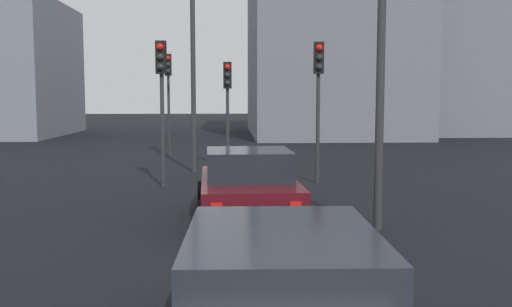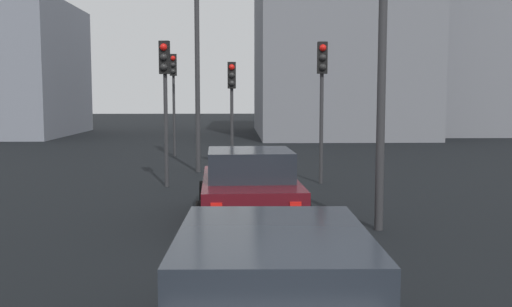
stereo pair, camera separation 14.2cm
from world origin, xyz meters
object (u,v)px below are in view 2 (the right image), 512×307
Objects in this scene: car_maroon_lead at (249,186)px; traffic_light_near_right at (322,82)px; street_lamp_far at (197,39)px; traffic_light_far_right at (173,83)px; traffic_light_near_left at (232,92)px; traffic_light_far_left at (165,83)px.

traffic_light_near_right is at bearing -25.86° from car_maroon_lead.
traffic_light_near_right is at bearing -126.53° from street_lamp_far.
traffic_light_far_right reaches higher than traffic_light_near_right.
car_maroon_lead is 1.12× the size of traffic_light_near_left.
traffic_light_near_left is 0.91× the size of traffic_light_near_right.
traffic_light_near_left is at bearing 25.58° from traffic_light_far_right.
car_maroon_lead is 8.72m from street_lamp_far.
traffic_light_near_right reaches higher than traffic_light_near_left.
traffic_light_near_left is 2.16m from street_lamp_far.
traffic_light_far_right is (12.92, 2.88, 2.36)m from car_maroon_lead.
traffic_light_near_right is at bearing 100.15° from traffic_light_far_left.
traffic_light_near_left is at bearing -62.87° from street_lamp_far.
street_lamp_far is (2.77, 3.74, 1.48)m from traffic_light_near_right.
street_lamp_far is (-0.58, 1.13, 1.75)m from traffic_light_near_left.
traffic_light_far_right is (8.43, 0.65, 0.16)m from traffic_light_far_left.
street_lamp_far is (3.25, -0.69, 1.51)m from traffic_light_far_left.
traffic_light_far_left is (-0.48, 4.43, -0.02)m from traffic_light_near_right.
traffic_light_far_left reaches higher than traffic_light_near_left.
traffic_light_near_left is 0.91× the size of traffic_light_far_left.
traffic_light_far_right is (7.95, 5.08, 0.14)m from traffic_light_near_right.
traffic_light_near_left is at bearing -140.27° from traffic_light_near_right.
street_lamp_far reaches higher than car_maroon_lead.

